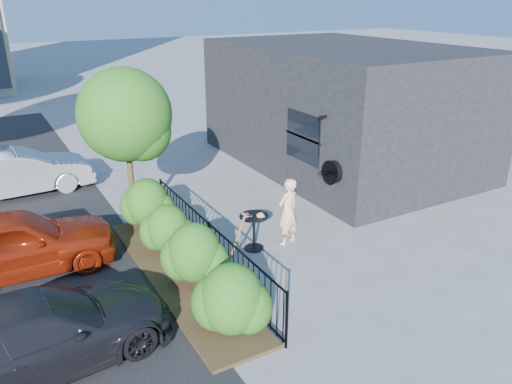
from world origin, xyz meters
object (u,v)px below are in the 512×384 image
patio_tree (129,121)px  car_red (12,243)px  cafe_table (254,226)px  shovel (234,251)px  car_silver (19,172)px  woman (288,212)px  car_darkgrey (36,334)px

patio_tree → car_red: size_ratio=0.95×
cafe_table → shovel: bearing=-136.8°
car_red → car_silver: 4.90m
woman → shovel: (-1.84, -0.81, -0.16)m
woman → car_red: size_ratio=0.39×
patio_tree → car_silver: 5.03m
cafe_table → car_silver: car_silver is taller
cafe_table → car_red: (-4.90, 1.53, 0.12)m
patio_tree → cafe_table: 3.83m
car_red → car_silver: (0.61, 4.87, -0.03)m
woman → car_silver: size_ratio=0.40×
woman → car_silver: (-5.12, 6.54, -0.14)m
car_red → car_silver: car_red is taller
patio_tree → car_silver: patio_tree is taller
cafe_table → shovel: shovel is taller
car_silver → car_darkgrey: bearing=174.0°
patio_tree → car_darkgrey: bearing=-124.3°
car_darkgrey → cafe_table: bearing=-76.7°
cafe_table → car_silver: 7.71m
car_silver → cafe_table: bearing=-148.1°
woman → cafe_table: bearing=-24.3°
car_red → woman: bearing=-103.6°
cafe_table → woman: bearing=-9.7°
car_silver → shovel: bearing=-157.9°
car_silver → car_darkgrey: (-0.58, -8.18, -0.05)m
shovel → car_red: shovel is taller
patio_tree → woman: (2.82, -2.59, -1.95)m
patio_tree → car_red: bearing=-162.6°
shovel → car_red: bearing=147.4°
car_silver → car_darkgrey: car_silver is taller
shovel → car_darkgrey: (-3.86, -0.83, -0.03)m
car_darkgrey → patio_tree: bearing=-41.1°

